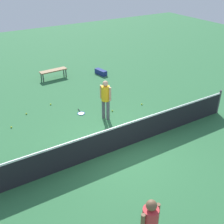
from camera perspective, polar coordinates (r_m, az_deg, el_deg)
ground_plane at (r=9.93m, az=1.51°, el=-7.51°), size 40.00×40.00×0.00m
court_net at (r=9.64m, az=1.54°, el=-5.12°), size 10.09×0.09×1.07m
player_near_side at (r=11.21m, az=-1.32°, el=3.11°), size 0.46×0.50×1.70m
tennis_racket_near_player at (r=12.14m, az=-6.35°, el=-0.22°), size 0.35×0.60×0.03m
tennis_ball_near_player at (r=13.06m, az=-12.40°, el=1.58°), size 0.07×0.07×0.07m
tennis_ball_by_net at (r=12.53m, az=-17.07°, el=-0.32°), size 0.07×0.07×0.07m
tennis_ball_midcourt at (r=12.20m, az=0.06°, el=0.26°), size 0.07×0.07×0.07m
tennis_ball_baseline at (r=10.62m, az=2.75°, el=-4.60°), size 0.07×0.07×0.07m
tennis_ball_stray_left at (r=12.82m, az=6.08°, el=1.60°), size 0.07×0.07×0.07m
tennis_ball_stray_right at (r=11.75m, az=-19.84°, el=-2.91°), size 0.07×0.07×0.07m
courtside_bench at (r=15.85m, az=-11.87°, el=8.16°), size 1.52×0.47×0.48m
equipment_bag at (r=16.17m, az=-2.36°, el=8.16°), size 0.41×0.84×0.28m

